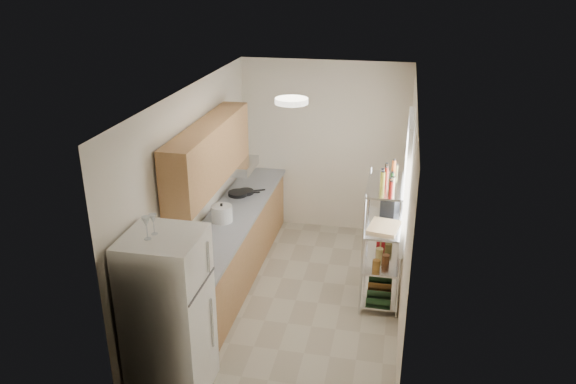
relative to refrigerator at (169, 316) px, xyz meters
name	(u,v)px	position (x,y,z in m)	size (l,w,h in m)	color
room	(296,204)	(0.87, 1.74, 0.47)	(2.52, 4.42, 2.62)	#AFA48D
counter_run	(233,245)	(-0.05, 2.18, -0.38)	(0.63, 3.51, 0.90)	#B07A4B
upper_cabinets	(209,153)	(-0.18, 1.84, 0.98)	(0.33, 2.20, 0.72)	#B07A4B
range_hood	(235,165)	(-0.13, 2.64, 0.56)	(0.50, 0.60, 0.12)	#B7BABC
window	(407,181)	(2.10, 2.09, 0.72)	(0.06, 1.00, 1.46)	white
bakers_rack	(385,216)	(1.88, 2.04, 0.28)	(0.45, 0.90, 1.73)	silver
ceiling_dome	(292,101)	(0.87, 1.44, 1.74)	(0.34, 0.34, 0.06)	white
refrigerator	(169,316)	(0.00, 0.00, 0.00)	(0.68, 0.68, 1.66)	white
wine_glass_a	(147,228)	(-0.09, -0.08, 0.94)	(0.08, 0.08, 0.21)	silver
wine_glass_b	(154,224)	(-0.07, 0.02, 0.93)	(0.07, 0.07, 0.19)	silver
rice_cooker	(222,214)	(-0.10, 1.94, 0.17)	(0.26, 0.26, 0.21)	silver
frying_pan_large	(238,194)	(-0.15, 2.79, 0.09)	(0.27, 0.27, 0.05)	black
frying_pan_small	(246,192)	(-0.06, 2.88, 0.09)	(0.23, 0.23, 0.05)	black
cutting_board	(384,227)	(1.88, 1.92, 0.19)	(0.33, 0.43, 0.03)	tan
espresso_machine	(391,201)	(1.93, 2.37, 0.34)	(0.18, 0.27, 0.31)	black
storage_bag	(383,238)	(1.86, 2.37, -0.19)	(0.11, 0.15, 0.17)	maroon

